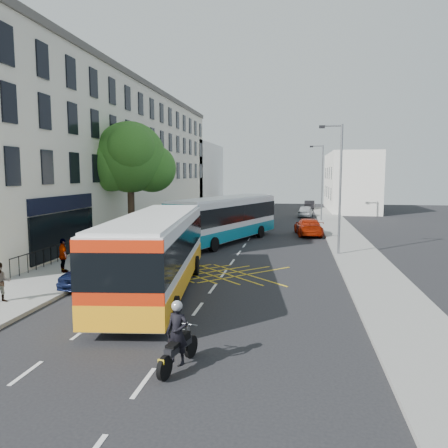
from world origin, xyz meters
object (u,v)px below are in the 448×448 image
at_px(lamp_far, 321,179).
at_px(distant_car_grey, 249,209).
at_px(bus_far, 245,210).
at_px(parked_car_silver, 109,270).
at_px(parked_car_blue, 94,269).
at_px(lamp_near, 339,182).
at_px(distant_car_silver, 306,211).
at_px(red_hatchback, 308,227).
at_px(motorbike, 178,337).
at_px(pedestrian_near, 0,282).
at_px(bus_near, 156,252).
at_px(pedestrian_far, 63,255).
at_px(distant_car_dark, 310,205).
at_px(street_tree, 130,158).
at_px(bus_mid, 225,219).

distance_m(lamp_far, distant_car_grey, 11.82).
bearing_deg(bus_far, lamp_far, 34.04).
relative_size(bus_far, parked_car_silver, 2.42).
bearing_deg(distant_car_grey, parked_car_blue, -97.96).
distance_m(parked_car_blue, distant_car_grey, 36.48).
relative_size(lamp_near, lamp_far, 1.00).
xyz_separation_m(lamp_far, distant_car_silver, (-1.48, 4.62, -3.91)).
height_order(bus_far, red_hatchback, bus_far).
relative_size(motorbike, pedestrian_near, 1.31).
xyz_separation_m(bus_near, pedestrian_far, (-5.69, 2.29, -0.77)).
relative_size(lamp_far, distant_car_dark, 2.02).
relative_size(street_tree, bus_mid, 0.72).
xyz_separation_m(lamp_near, red_hatchback, (-1.53, 9.10, -3.90)).
xyz_separation_m(bus_mid, motorbike, (2.24, -21.50, -0.91)).
distance_m(motorbike, parked_car_blue, 10.10).
relative_size(bus_mid, parked_car_blue, 2.96).
xyz_separation_m(lamp_far, bus_near, (-8.50, -29.95, -2.83)).
xyz_separation_m(street_tree, motorbike, (9.13, -20.04, -5.42)).
bearing_deg(pedestrian_far, bus_mid, -74.01).
xyz_separation_m(lamp_far, parked_car_silver, (-11.10, -29.11, -3.91)).
relative_size(parked_car_blue, distant_car_dark, 1.05).
relative_size(parked_car_silver, pedestrian_far, 2.46).
xyz_separation_m(lamp_near, distant_car_dark, (-0.70, 36.02, -3.96)).
bearing_deg(distant_car_dark, distant_car_silver, 89.93).
relative_size(red_hatchback, distant_car_silver, 1.19).
relative_size(bus_mid, pedestrian_near, 7.74).
bearing_deg(distant_car_grey, pedestrian_far, -102.04).
bearing_deg(distant_car_silver, pedestrian_far, 73.21).
bearing_deg(red_hatchback, street_tree, 19.00).
bearing_deg(motorbike, pedestrian_near, 166.11).
relative_size(street_tree, distant_car_grey, 1.81).
relative_size(bus_mid, distant_car_grey, 2.52).
relative_size(parked_car_silver, distant_car_dark, 1.08).
relative_size(bus_far, distant_car_dark, 2.62).
relative_size(street_tree, motorbike, 4.25).
height_order(parked_car_silver, red_hatchback, red_hatchback).
relative_size(bus_near, distant_car_dark, 3.12).
distance_m(parked_car_blue, parked_car_silver, 0.70).
height_order(red_hatchback, pedestrian_near, pedestrian_near).
xyz_separation_m(lamp_far, red_hatchback, (-1.53, -10.90, -3.90)).
bearing_deg(distant_car_grey, distant_car_silver, -23.03).
xyz_separation_m(lamp_far, pedestrian_far, (-14.19, -27.66, -3.60)).
xyz_separation_m(lamp_far, distant_car_dark, (-0.70, 16.02, -3.96)).
height_order(bus_near, distant_car_grey, bus_near).
distance_m(lamp_far, parked_car_silver, 31.40).
distance_m(bus_far, distant_car_dark, 21.25).
height_order(motorbike, red_hatchback, motorbike).
bearing_deg(street_tree, red_hatchback, 24.96).
bearing_deg(pedestrian_near, distant_car_silver, 33.37).
relative_size(bus_near, distant_car_silver, 2.97).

